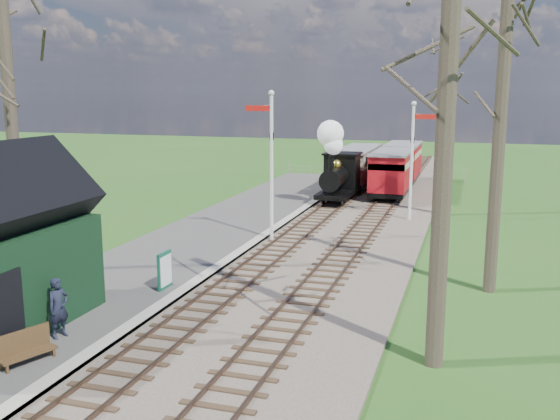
# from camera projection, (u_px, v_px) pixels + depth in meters

# --- Properties ---
(distant_hills) EXTENTS (114.40, 48.00, 22.02)m
(distant_hills) POSITION_uv_depth(u_px,v_px,m) (416.00, 283.00, 73.62)
(distant_hills) COLOR #385B23
(distant_hills) RESTS_ON ground
(ballast_bed) EXTENTS (8.00, 60.00, 0.10)m
(ballast_bed) POSITION_uv_depth(u_px,v_px,m) (348.00, 217.00, 30.86)
(ballast_bed) COLOR brown
(ballast_bed) RESTS_ON ground
(track_near) EXTENTS (1.60, 60.00, 0.15)m
(track_near) POSITION_uv_depth(u_px,v_px,m) (322.00, 214.00, 31.23)
(track_near) COLOR brown
(track_near) RESTS_ON ground
(track_far) EXTENTS (1.60, 60.00, 0.15)m
(track_far) POSITION_uv_depth(u_px,v_px,m) (374.00, 217.00, 30.47)
(track_far) COLOR brown
(track_far) RESTS_ON ground
(platform) EXTENTS (5.00, 44.00, 0.20)m
(platform) POSITION_uv_depth(u_px,v_px,m) (189.00, 247.00, 24.76)
(platform) COLOR #474442
(platform) RESTS_ON ground
(coping_strip) EXTENTS (0.40, 44.00, 0.21)m
(coping_strip) POSITION_uv_depth(u_px,v_px,m) (243.00, 251.00, 24.09)
(coping_strip) COLOR #B2AD9E
(coping_strip) RESTS_ON ground
(semaphore_near) EXTENTS (1.22, 0.24, 6.22)m
(semaphore_near) POSITION_uv_depth(u_px,v_px,m) (270.00, 155.00, 25.17)
(semaphore_near) COLOR silver
(semaphore_near) RESTS_ON ground
(semaphore_far) EXTENTS (1.22, 0.24, 5.72)m
(semaphore_far) POSITION_uv_depth(u_px,v_px,m) (414.00, 152.00, 29.33)
(semaphore_far) COLOR silver
(semaphore_far) RESTS_ON ground
(bare_trees) EXTENTS (15.51, 22.39, 12.00)m
(bare_trees) POSITION_uv_depth(u_px,v_px,m) (275.00, 124.00, 18.72)
(bare_trees) COLOR #382D23
(bare_trees) RESTS_ON ground
(fence_line) EXTENTS (12.60, 0.08, 1.00)m
(fence_line) POSITION_uv_depth(u_px,v_px,m) (373.00, 171.00, 44.18)
(fence_line) COLOR slate
(fence_line) RESTS_ON ground
(locomotive) EXTENTS (1.80, 4.19, 4.49)m
(locomotive) POSITION_uv_depth(u_px,v_px,m) (337.00, 167.00, 34.08)
(locomotive) COLOR black
(locomotive) RESTS_ON ground
(coach) EXTENTS (2.10, 7.18, 2.21)m
(coach) POSITION_uv_depth(u_px,v_px,m) (357.00, 165.00, 39.86)
(coach) COLOR black
(coach) RESTS_ON ground
(red_carriage_a) EXTENTS (2.10, 5.21, 2.21)m
(red_carriage_a) POSITION_uv_depth(u_px,v_px,m) (392.00, 172.00, 36.07)
(red_carriage_a) COLOR black
(red_carriage_a) RESTS_ON ground
(red_carriage_b) EXTENTS (2.10, 5.21, 2.21)m
(red_carriage_b) POSITION_uv_depth(u_px,v_px,m) (403.00, 162.00, 41.22)
(red_carriage_b) COLOR black
(red_carriage_b) RESTS_ON ground
(sign_board) EXTENTS (0.11, 0.78, 1.15)m
(sign_board) POSITION_uv_depth(u_px,v_px,m) (165.00, 270.00, 19.13)
(sign_board) COLOR #104D37
(sign_board) RESTS_ON platform
(bench) EXTENTS (0.83, 1.34, 0.74)m
(bench) POSITION_uv_depth(u_px,v_px,m) (25.00, 347.00, 13.97)
(bench) COLOR #462F19
(bench) RESTS_ON platform
(person) EXTENTS (0.51, 0.64, 1.52)m
(person) POSITION_uv_depth(u_px,v_px,m) (59.00, 308.00, 15.31)
(person) COLOR black
(person) RESTS_ON platform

